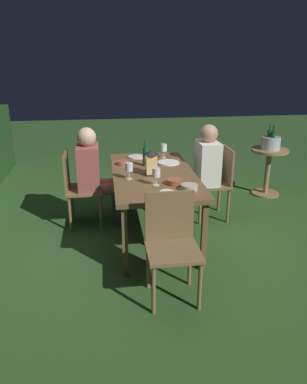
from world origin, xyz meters
name	(u,v)px	position (x,y,z in m)	size (l,w,h in m)	color
ground_plane	(154,234)	(0.00, 0.00, 0.00)	(16.00, 16.00, 0.00)	#2D5123
dining_table	(154,178)	(0.00, 0.00, 0.67)	(1.67, 0.86, 0.72)	brown
chair_head_near	(172,242)	(-1.08, 0.00, 0.49)	(0.40, 0.42, 0.87)	brown
chair_side_right_b	(78,186)	(0.38, 0.82, 0.49)	(0.42, 0.40, 0.87)	brown
person_in_rust	(95,172)	(0.38, 0.62, 0.64)	(0.38, 0.47, 1.15)	#9E4C47
chair_side_left_b	(217,180)	(0.38, -0.82, 0.49)	(0.42, 0.40, 0.87)	brown
person_in_cream	(202,168)	(0.38, -0.62, 0.64)	(0.38, 0.47, 1.15)	white
lantern_centerpiece	(151,161)	(-0.06, 0.03, 0.87)	(0.15, 0.15, 0.27)	black
green_bottle_on_table	(146,156)	(0.27, 0.05, 0.83)	(0.07, 0.07, 0.29)	#195128
wine_glass_a	(156,173)	(-0.39, 0.03, 0.84)	(0.08, 0.08, 0.17)	silver
wine_glass_b	(164,148)	(0.57, -0.20, 0.84)	(0.08, 0.08, 0.17)	silver
wine_glass_c	(129,168)	(-0.17, 0.27, 0.84)	(0.08, 0.08, 0.17)	silver
plate_a	(168,162)	(0.34, -0.22, 0.73)	(0.25, 0.25, 0.01)	white
plate_b	(136,157)	(0.64, 0.12, 0.73)	(0.20, 0.20, 0.01)	silver
bowl_olives	(189,187)	(-0.56, -0.25, 0.75)	(0.15, 0.15, 0.05)	#BCAD8E
bowl_bread	(167,194)	(-0.69, -0.03, 0.75)	(0.13, 0.13, 0.04)	silver
bowl_salad	(175,182)	(-0.39, -0.15, 0.75)	(0.15, 0.15, 0.05)	#9E5138
bowl_dip	(122,163)	(0.34, 0.31, 0.75)	(0.13, 0.13, 0.04)	#9E5138
side_table	(268,165)	(1.04, -1.77, 0.44)	(0.51, 0.51, 0.67)	#937047
ice_bucket	(271,142)	(1.04, -1.77, 0.77)	(0.26, 0.26, 0.34)	#B2B7BF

